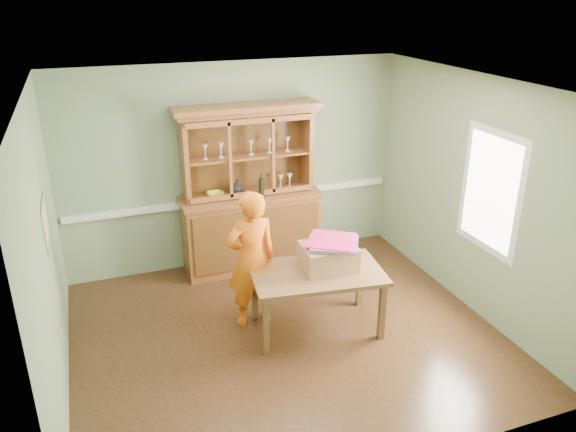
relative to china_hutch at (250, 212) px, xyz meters
name	(u,v)px	position (x,y,z in m)	size (l,w,h in m)	color
floor	(286,335)	(-0.13, -1.75, -0.77)	(4.50, 4.50, 0.00)	#4C2D18
ceiling	(286,86)	(-0.13, -1.75, 1.93)	(4.50, 4.50, 0.00)	white
wall_back	(234,166)	(-0.13, 0.25, 0.58)	(4.50, 4.50, 0.00)	gray
wall_left	(46,257)	(-2.38, -1.75, 0.58)	(4.00, 4.00, 0.00)	gray
wall_right	(472,195)	(2.12, -1.75, 0.58)	(4.00, 4.00, 0.00)	gray
wall_front	(384,328)	(-0.13, -3.75, 0.58)	(4.50, 4.50, 0.00)	gray
chair_rail	(236,199)	(-0.13, 0.22, 0.13)	(4.41, 0.05, 0.08)	white
framed_map	(46,223)	(-2.36, -1.45, 0.78)	(0.03, 0.60, 0.46)	#2F1E13
window_panel	(490,192)	(2.10, -2.05, 0.73)	(0.03, 0.96, 1.36)	white
china_hutch	(250,212)	(0.00, 0.00, 0.00)	(1.87, 0.62, 2.19)	#935627
dining_table	(317,278)	(0.23, -1.72, -0.15)	(1.51, 1.02, 0.71)	brown
cardboard_box	(328,256)	(0.38, -1.67, 0.07)	(0.57, 0.45, 0.26)	#A67656
kite_stack	(333,242)	(0.43, -1.67, 0.23)	(0.66, 0.66, 0.05)	orange
person	(251,260)	(-0.40, -1.37, 0.02)	(0.58, 0.38, 1.58)	orange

